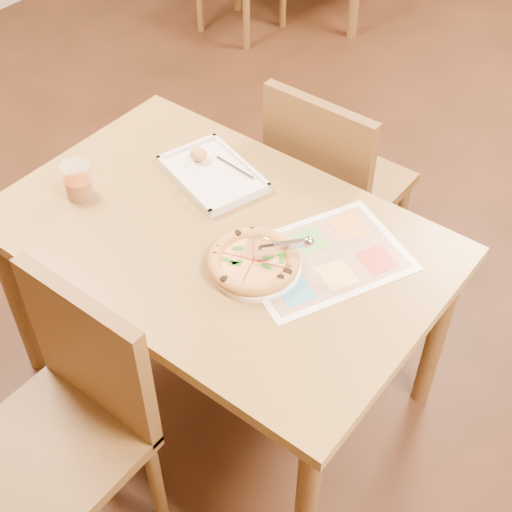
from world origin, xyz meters
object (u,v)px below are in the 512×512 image
Objects in this scene: plate at (256,267)px; pizza at (253,261)px; dining_table at (219,254)px; pizza_cutter at (276,247)px; chair_near at (70,402)px; menu at (323,258)px; appetizer_tray at (212,174)px; chair_far at (329,173)px; glass_tumbler at (78,182)px.

plate is 0.97× the size of pizza.
dining_table is 8.15× the size of pizza_cutter.
plate is at bearing 72.37° from chair_near.
plate is 0.10m from pizza_cutter.
menu is (0.13, 0.15, -0.02)m from pizza.
chair_near reaches higher than pizza.
pizza_cutter is (0.22, -0.02, 0.18)m from dining_table.
appetizer_tray is (-0.35, 0.24, -0.01)m from pizza.
chair_far reaches higher than plate.
pizza is 0.56× the size of menu.
menu is (0.74, 0.23, -0.05)m from glass_tumbler.
plate is 0.62m from glass_tumbler.
menu is (0.12, 0.15, -0.00)m from plate.
appetizer_tray is at bearing 103.06° from chair_near.
appetizer_tray is (-0.18, 0.19, 0.10)m from dining_table.
appetizer_tray is at bearing 134.23° from dining_table.
menu is (0.30, -0.50, 0.16)m from chair_far.
plate is at bearing -33.17° from appetizer_tray.
plate is (0.18, -0.65, 0.16)m from chair_far.
appetizer_tray reaches higher than menu.
pizza is (-0.01, -0.00, 0.02)m from plate.
pizza is at bearing 7.40° from glass_tumbler.
pizza is at bearing -33.92° from appetizer_tray.
chair_far reaches higher than menu.
chair_near is 4.13× the size of glass_tumbler.
glass_tumbler reaches higher than plate.
pizza_cutter reaches higher than menu.
plate is (0.18, 0.55, 0.16)m from chair_near.
appetizer_tray is (-0.18, -0.41, 0.17)m from chair_far.
plate is at bearing 10.75° from pizza.
plate is 2.18× the size of glass_tumbler.
chair_near is 2.95× the size of pizza_cutter.
chair_near is 0.78m from menu.
glass_tumbler reaches higher than appetizer_tray.
pizza is 0.68× the size of appetizer_tray.
chair_far is 0.60m from menu.
glass_tumbler reaches higher than menu.
chair_near reaches higher than glass_tumbler.
plate is at bearing 7.44° from glass_tumbler.
plate is at bearing -14.86° from dining_table.
chair_far is at bearing 66.10° from appetizer_tray.
chair_near reaches higher than pizza_cutter.
pizza_cutter is at bearing -27.10° from appetizer_tray.
chair_far reaches higher than glass_tumbler.
glass_tumbler is at bearing -129.30° from appetizer_tray.
appetizer_tray reaches higher than plate.
dining_table is at bearing 90.00° from chair_near.
dining_table is at bearing 90.00° from chair_far.
pizza reaches higher than plate.
chair_near is (0.00, -0.60, -0.07)m from dining_table.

